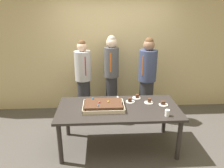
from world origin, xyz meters
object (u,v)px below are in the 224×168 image
at_px(plated_slice_far_right, 137,97).
at_px(drink_cup_nearest, 167,113).
at_px(plated_slice_near_right, 163,104).
at_px(person_striped_tie_right, 147,79).
at_px(person_green_shirt_behind, 83,79).
at_px(party_table, 118,112).
at_px(plated_slice_far_left, 130,101).
at_px(cake_server_utensil, 118,99).
at_px(plated_slice_near_left, 149,102).
at_px(person_serving_front, 112,74).
at_px(sheet_cake, 104,105).

relative_size(plated_slice_far_right, drink_cup_nearest, 1.50).
bearing_deg(plated_slice_near_right, person_striped_tie_right, 95.79).
height_order(drink_cup_nearest, person_green_shirt_behind, person_green_shirt_behind).
relative_size(party_table, person_striped_tie_right, 1.14).
height_order(plated_slice_far_left, drink_cup_nearest, drink_cup_nearest).
bearing_deg(plated_slice_near_right, cake_server_utensil, 157.81).
relative_size(plated_slice_near_left, person_serving_front, 0.09).
bearing_deg(sheet_cake, person_green_shirt_behind, 110.11).
relative_size(plated_slice_far_right, person_striped_tie_right, 0.09).
bearing_deg(plated_slice_far_right, party_table, -135.18).
height_order(sheet_cake, cake_server_utensil, sheet_cake).
bearing_deg(cake_server_utensil, person_striped_tie_right, 43.45).
xyz_separation_m(plated_slice_near_right, person_striped_tie_right, (-0.09, 0.90, 0.14)).
distance_m(plated_slice_near_right, drink_cup_nearest, 0.38).
distance_m(plated_slice_near_left, person_striped_tie_right, 0.82).
height_order(party_table, sheet_cake, sheet_cake).
bearing_deg(drink_cup_nearest, sheet_cake, 161.27).
xyz_separation_m(drink_cup_nearest, person_serving_front, (-0.75, 1.52, 0.14)).
bearing_deg(person_striped_tie_right, cake_server_utensil, -3.48).
bearing_deg(drink_cup_nearest, plated_slice_far_right, 116.71).
bearing_deg(plated_slice_near_left, plated_slice_far_right, 130.59).
height_order(cake_server_utensil, person_green_shirt_behind, person_green_shirt_behind).
height_order(sheet_cake, plated_slice_far_right, sheet_cake).
bearing_deg(party_table, plated_slice_far_right, 44.82).
relative_size(plated_slice_far_left, person_green_shirt_behind, 0.09).
bearing_deg(plated_slice_near_right, plated_slice_near_left, 155.69).
distance_m(plated_slice_far_left, plated_slice_far_right, 0.21).
height_order(plated_slice_far_right, drink_cup_nearest, drink_cup_nearest).
bearing_deg(person_green_shirt_behind, person_serving_front, 84.50).
bearing_deg(drink_cup_nearest, person_green_shirt_behind, 134.00).
height_order(plated_slice_near_left, cake_server_utensil, plated_slice_near_left).
height_order(party_table, person_green_shirt_behind, person_green_shirt_behind).
height_order(drink_cup_nearest, cake_server_utensil, drink_cup_nearest).
distance_m(plated_slice_near_left, drink_cup_nearest, 0.51).
bearing_deg(plated_slice_far_right, plated_slice_near_left, -49.41).
relative_size(plated_slice_near_right, drink_cup_nearest, 1.50).
height_order(sheet_cake, drink_cup_nearest, sheet_cake).
bearing_deg(drink_cup_nearest, party_table, 154.99).
xyz_separation_m(drink_cup_nearest, person_striped_tie_right, (-0.04, 1.27, 0.11)).
bearing_deg(plated_slice_far_left, plated_slice_far_right, 47.72).
bearing_deg(plated_slice_far_left, party_table, -137.28).
xyz_separation_m(plated_slice_far_right, person_green_shirt_behind, (-0.98, 0.69, 0.11)).
distance_m(sheet_cake, plated_slice_far_left, 0.50).
height_order(plated_slice_far_right, person_green_shirt_behind, person_green_shirt_behind).
bearing_deg(sheet_cake, plated_slice_far_left, 24.20).
bearing_deg(plated_slice_far_right, person_striped_tie_right, 63.42).
xyz_separation_m(cake_server_utensil, person_striped_tie_right, (0.63, 0.60, 0.16)).
relative_size(plated_slice_near_right, cake_server_utensil, 0.75).
relative_size(drink_cup_nearest, person_striped_tie_right, 0.06).
xyz_separation_m(plated_slice_far_left, person_serving_front, (-0.26, 1.00, 0.17)).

